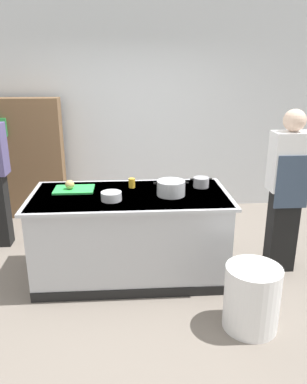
# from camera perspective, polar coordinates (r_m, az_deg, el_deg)

# --- Properties ---
(ground_plane) EXTENTS (10.00, 10.00, 0.00)m
(ground_plane) POSITION_cam_1_polar(r_m,az_deg,el_deg) (4.12, -3.35, -12.25)
(ground_plane) COLOR slate
(back_wall) EXTENTS (6.40, 0.12, 3.00)m
(back_wall) POSITION_cam_1_polar(r_m,az_deg,el_deg) (5.67, -3.94, 12.37)
(back_wall) COLOR silver
(back_wall) RESTS_ON ground_plane
(counter_island) EXTENTS (1.98, 0.98, 0.90)m
(counter_island) POSITION_cam_1_polar(r_m,az_deg,el_deg) (3.90, -3.48, -6.38)
(counter_island) COLOR #B7BABF
(counter_island) RESTS_ON ground_plane
(cutting_board) EXTENTS (0.40, 0.28, 0.02)m
(cutting_board) POSITION_cam_1_polar(r_m,az_deg,el_deg) (3.93, -11.95, 0.38)
(cutting_board) COLOR green
(cutting_board) RESTS_ON counter_island
(onion) EXTENTS (0.09, 0.09, 0.09)m
(onion) POSITION_cam_1_polar(r_m,az_deg,el_deg) (3.91, -12.59, 1.12)
(onion) COLOR tan
(onion) RESTS_ON cutting_board
(stock_pot) EXTENTS (0.34, 0.28, 0.15)m
(stock_pot) POSITION_cam_1_polar(r_m,az_deg,el_deg) (3.69, 2.66, 0.62)
(stock_pot) COLOR #B7BABF
(stock_pot) RESTS_ON counter_island
(sauce_pan) EXTENTS (0.23, 0.16, 0.10)m
(sauce_pan) POSITION_cam_1_polar(r_m,az_deg,el_deg) (3.97, 7.23, 1.48)
(sauce_pan) COLOR #99999E
(sauce_pan) RESTS_ON counter_island
(mixing_bowl) EXTENTS (0.20, 0.20, 0.08)m
(mixing_bowl) POSITION_cam_1_polar(r_m,az_deg,el_deg) (3.58, -6.41, -0.63)
(mixing_bowl) COLOR #B7BABF
(mixing_bowl) RESTS_ON counter_island
(juice_cup) EXTENTS (0.07, 0.07, 0.10)m
(juice_cup) POSITION_cam_1_polar(r_m,az_deg,el_deg) (3.93, -3.30, 1.37)
(juice_cup) COLOR yellow
(juice_cup) RESTS_ON counter_island
(trash_bin) EXTENTS (0.46, 0.46, 0.56)m
(trash_bin) POSITION_cam_1_polar(r_m,az_deg,el_deg) (3.35, 14.66, -15.22)
(trash_bin) COLOR white
(trash_bin) RESTS_ON ground_plane
(person_chef) EXTENTS (0.38, 0.25, 1.72)m
(person_chef) POSITION_cam_1_polar(r_m,az_deg,el_deg) (4.09, 19.54, 0.46)
(person_chef) COLOR black
(person_chef) RESTS_ON ground_plane
(bookshelf) EXTENTS (1.10, 0.31, 1.70)m
(bookshelf) POSITION_cam_1_polar(r_m,az_deg,el_deg) (5.68, -19.04, 4.77)
(bookshelf) COLOR brown
(bookshelf) RESTS_ON ground_plane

